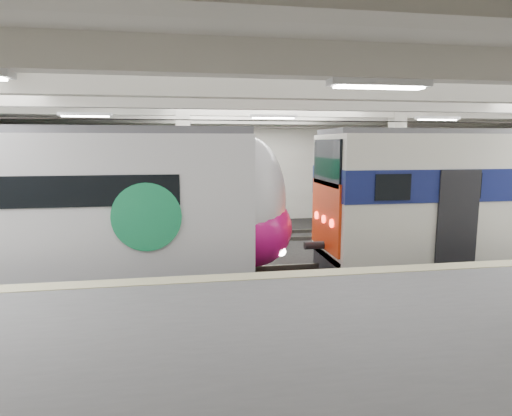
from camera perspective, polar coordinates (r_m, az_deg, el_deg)
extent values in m
cube|color=black|center=(13.32, 3.95, -9.31)|extent=(36.00, 24.00, 0.10)
cube|color=silver|center=(12.77, 4.22, 15.35)|extent=(36.00, 24.00, 0.20)
cube|color=beige|center=(22.56, -1.85, 5.29)|extent=(30.00, 0.10, 5.50)
cube|color=#5B5B5D|center=(7.41, 16.38, -19.85)|extent=(30.00, 7.00, 1.10)
cube|color=#C2BA89|center=(9.99, 8.36, -8.55)|extent=(30.00, 0.50, 0.02)
cube|color=beige|center=(15.39, -9.53, 3.65)|extent=(0.50, 0.50, 5.50)
cube|color=beige|center=(17.32, 18.03, 3.89)|extent=(0.50, 0.50, 5.50)
cube|color=beige|center=(12.74, 4.20, 14.01)|extent=(30.00, 18.00, 0.50)
cube|color=#59544C|center=(13.28, 3.96, -8.78)|extent=(30.00, 1.52, 0.16)
cube|color=#59544C|center=(18.50, 0.03, -3.78)|extent=(30.00, 1.52, 0.16)
cylinder|color=black|center=(12.70, 4.17, 11.54)|extent=(30.00, 0.03, 0.03)
cylinder|color=black|center=(18.09, 0.03, 10.67)|extent=(30.00, 0.03, 0.03)
cube|color=white|center=(10.78, 6.74, 13.22)|extent=(26.00, 8.40, 0.12)
cube|color=silver|center=(13.24, -29.29, 0.35)|extent=(12.63, 2.82, 3.79)
ellipsoid|color=silver|center=(12.57, -1.13, 1.07)|extent=(2.23, 2.76, 3.71)
ellipsoid|color=#C71070|center=(12.72, -0.58, -2.65)|extent=(2.37, 2.82, 2.27)
cylinder|color=#1A8F54|center=(11.09, -14.38, -1.20)|extent=(1.75, 0.06, 1.75)
cube|color=#4C4C51|center=(13.14, -29.94, 8.99)|extent=(12.63, 2.31, 0.20)
cube|color=black|center=(13.64, -28.66, -8.18)|extent=(12.63, 1.97, 0.70)
cube|color=red|center=(13.20, 9.26, -0.97)|extent=(0.08, 2.50, 2.10)
cube|color=black|center=(13.04, 9.43, 5.99)|extent=(0.08, 2.35, 1.37)
cube|color=silver|center=(18.60, -25.12, 2.98)|extent=(14.79, 3.67, 3.98)
cube|color=#1A8F54|center=(18.56, -25.22, 4.59)|extent=(14.83, 3.73, 0.84)
cube|color=#4C4C51|center=(18.54, -25.53, 9.43)|extent=(14.76, 3.15, 0.16)
cube|color=black|center=(18.91, -24.70, -3.63)|extent=(14.77, 3.35, 0.60)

